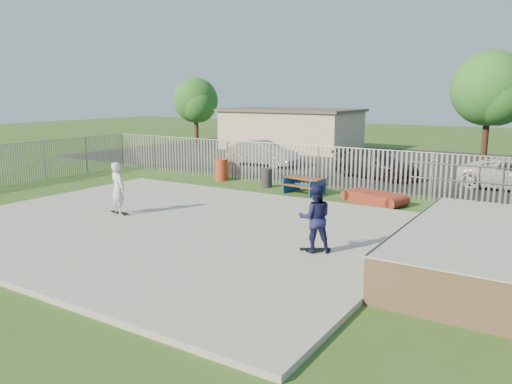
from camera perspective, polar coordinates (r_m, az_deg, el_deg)
The scene contains 18 objects.
ground at distance 16.84m, azimuth -9.41°, elevation -4.09°, with size 120.00×120.00×0.00m, color #35541C.
concrete_slab at distance 16.82m, azimuth -9.42°, elevation -3.85°, with size 15.00×12.00×0.15m, color #9C9C97.
quarter_pipe at distance 13.73m, azimuth 25.30°, elevation -6.14°, with size 5.50×7.05×2.19m.
fence at distance 19.66m, azimuth 1.60°, elevation 1.25°, with size 26.04×16.02×2.00m.
picnic_table at distance 22.37m, azimuth 5.55°, elevation 0.77°, with size 1.86×1.60×0.71m.
funbox at distance 20.87m, azimuth 13.37°, elevation -0.65°, with size 2.43×1.69×0.44m.
trash_bin_red at distance 25.66m, azimuth -3.97°, elevation 2.55°, with size 0.66×0.66×1.09m, color #A83319.
trash_bin_grey at distance 23.75m, azimuth 1.22°, elevation 1.63°, with size 0.54×0.54×0.89m, color #29292B.
parking_lot at distance 33.21m, azimuth 12.91°, elevation 3.34°, with size 40.00×18.00×0.02m, color black.
car_silver at distance 30.78m, azimuth 0.78°, elevation 4.46°, with size 1.61×4.62×1.52m, color #B9B8BD.
car_dark at distance 26.99m, azimuth 13.55°, elevation 3.04°, with size 1.93×4.74×1.38m, color black.
building at distance 39.93m, azimuth 4.03°, elevation 7.18°, with size 10.40×6.40×3.20m.
tree_left at distance 42.22m, azimuth -6.90°, elevation 10.35°, with size 3.68×3.68×5.68m.
tree_mid at distance 33.71m, azimuth 25.13°, elevation 10.63°, with size 4.49×4.49×6.93m.
skateboard_a at distance 13.83m, azimuth 6.69°, elevation -6.59°, with size 0.78×0.60×0.08m.
skateboard_b at distance 18.52m, azimuth -15.35°, elevation -2.34°, with size 0.81×0.26×0.08m.
skater_navy at distance 13.59m, azimuth 6.77°, elevation -2.97°, with size 0.91×0.71×1.88m, color #141840.
skater_white at distance 18.34m, azimuth -15.50°, elevation 0.40°, with size 0.69×0.45×1.88m, color silver.
Camera 1 is at (10.88, -12.07, 4.40)m, focal length 35.00 mm.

